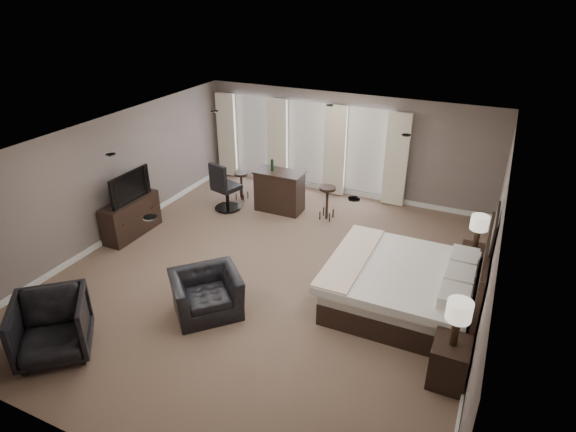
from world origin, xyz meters
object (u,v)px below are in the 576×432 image
at_px(bed, 410,269).
at_px(desk_chair, 227,186).
at_px(nightstand_near, 449,362).
at_px(lamp_far, 478,233).
at_px(tv, 128,197).
at_px(armchair_near, 206,287).
at_px(bar_stool_right, 327,203).
at_px(nightstand_far, 472,262).
at_px(lamp_near, 457,323).
at_px(bar_counter, 280,191).
at_px(bar_stool_left, 242,186).
at_px(armchair_far, 51,325).
at_px(dresser, 131,217).

bearing_deg(bed, desk_chair, 156.81).
height_order(nightstand_near, lamp_far, lamp_far).
height_order(tv, armchair_near, tv).
relative_size(bed, bar_stool_right, 3.00).
relative_size(lamp_far, desk_chair, 0.55).
relative_size(lamp_far, bar_stool_right, 0.83).
relative_size(bed, lamp_far, 3.63).
xyz_separation_m(nightstand_far, lamp_far, (0.00, 0.00, 0.63)).
distance_m(lamp_near, desk_chair, 6.70).
bearing_deg(bar_counter, bar_stool_left, 172.16).
bearing_deg(tv, lamp_far, -78.84).
bearing_deg(bar_counter, nightstand_far, -13.44).
height_order(bar_stool_left, bar_stool_right, bar_stool_right).
bearing_deg(lamp_near, bar_stool_left, 143.82).
height_order(nightstand_far, bar_counter, bar_counter).
distance_m(lamp_far, bar_counter, 4.67).
bearing_deg(bed, armchair_near, -153.02).
distance_m(nightstand_far, desk_chair, 5.74).
bearing_deg(nightstand_far, bar_stool_left, 167.67).
distance_m(lamp_near, tv, 7.09).
bearing_deg(nightstand_near, bar_counter, 138.62).
bearing_deg(bar_stool_right, lamp_near, -50.51).
xyz_separation_m(armchair_near, desk_chair, (-1.78, 3.60, 0.12)).
height_order(lamp_near, desk_chair, lamp_near).
distance_m(lamp_near, bar_counter, 6.04).
height_order(nightstand_far, bar_stool_right, bar_stool_right).
bearing_deg(lamp_far, bar_stool_left, 167.67).
xyz_separation_m(lamp_far, tv, (-6.92, -1.37, -0.04)).
xyz_separation_m(nightstand_far, lamp_near, (0.00, -2.90, 0.70)).
xyz_separation_m(lamp_near, bar_counter, (-4.52, 3.98, -0.50)).
bearing_deg(tv, armchair_far, -156.24).
relative_size(lamp_near, desk_chair, 0.57).
xyz_separation_m(bed, bar_counter, (-3.63, 2.53, -0.26)).
xyz_separation_m(armchair_near, bar_stool_left, (-1.74, 4.23, -0.12)).
bearing_deg(nightstand_near, bar_stool_right, 129.49).
relative_size(dresser, tv, 1.25).
bearing_deg(bar_stool_left, armchair_near, -67.58).
xyz_separation_m(lamp_near, lamp_far, (0.00, 2.90, -0.07)).
xyz_separation_m(nightstand_far, bar_stool_left, (-5.66, 1.24, 0.06)).
bearing_deg(nightstand_far, nightstand_near, -90.00).
height_order(bar_counter, desk_chair, desk_chair).
distance_m(lamp_near, armchair_far, 5.75).
height_order(lamp_near, tv, lamp_near).
distance_m(nightstand_far, tv, 7.08).
bearing_deg(armchair_near, bed, -19.08).
distance_m(nightstand_far, bar_counter, 4.65).
xyz_separation_m(dresser, desk_chair, (1.22, 1.97, 0.20)).
relative_size(bar_counter, bar_stool_right, 1.44).
distance_m(nightstand_far, armchair_far, 7.23).
bearing_deg(bed, bar_stool_left, 150.59).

